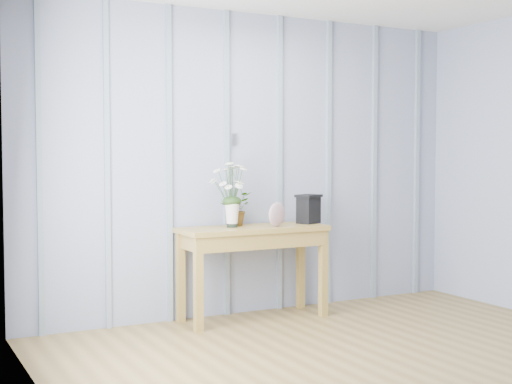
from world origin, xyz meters
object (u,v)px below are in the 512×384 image
daisy_vase (232,185)px  felt_disc_vessel (277,215)px  sideboard (253,241)px  carved_box (308,209)px

daisy_vase → felt_disc_vessel: (0.34, -0.12, -0.24)m
sideboard → felt_disc_vessel: bearing=-32.7°
sideboard → carved_box: (0.53, 0.01, 0.24)m
felt_disc_vessel → sideboard: bearing=125.7°
felt_disc_vessel → carved_box: carved_box is taller
daisy_vase → carved_box: (0.71, -0.01, -0.21)m
sideboard → carved_box: bearing=1.3°
sideboard → daisy_vase: daisy_vase is taller
sideboard → felt_disc_vessel: size_ratio=6.12×
daisy_vase → felt_disc_vessel: daisy_vase is taller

